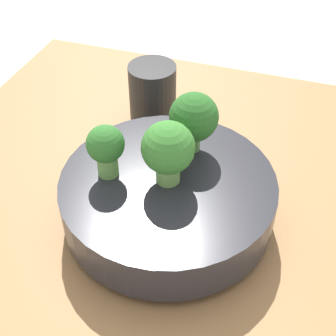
% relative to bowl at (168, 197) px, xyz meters
% --- Properties ---
extents(ground_plane, '(6.00, 6.00, 0.00)m').
position_rel_bowl_xyz_m(ground_plane, '(0.01, 0.02, -0.08)').
color(ground_plane, beige).
extents(table, '(0.81, 0.76, 0.03)m').
position_rel_bowl_xyz_m(table, '(0.01, 0.02, -0.06)').
color(table, '#9E7042').
rests_on(table, ground_plane).
extents(bowl, '(0.28, 0.28, 0.07)m').
position_rel_bowl_xyz_m(bowl, '(0.00, 0.00, 0.00)').
color(bowl, '#28282D').
rests_on(bowl, table).
extents(broccoli_floret_back, '(0.05, 0.05, 0.07)m').
position_rel_bowl_xyz_m(broccoli_floret_back, '(-0.01, 0.08, 0.07)').
color(broccoli_floret_back, '#6BA34C').
rests_on(broccoli_floret_back, bowl).
extents(broccoli_floret_center, '(0.06, 0.06, 0.09)m').
position_rel_bowl_xyz_m(broccoli_floret_center, '(0.00, -0.00, 0.08)').
color(broccoli_floret_center, '#7AB256').
rests_on(broccoli_floret_center, bowl).
extents(broccoli_floret_right, '(0.06, 0.06, 0.09)m').
position_rel_bowl_xyz_m(broccoli_floret_right, '(0.07, -0.01, 0.08)').
color(broccoli_floret_right, '#609347').
rests_on(broccoli_floret_right, bowl).
extents(cup, '(0.08, 0.08, 0.10)m').
position_rel_bowl_xyz_m(cup, '(0.20, 0.09, 0.01)').
color(cup, black).
rests_on(cup, table).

